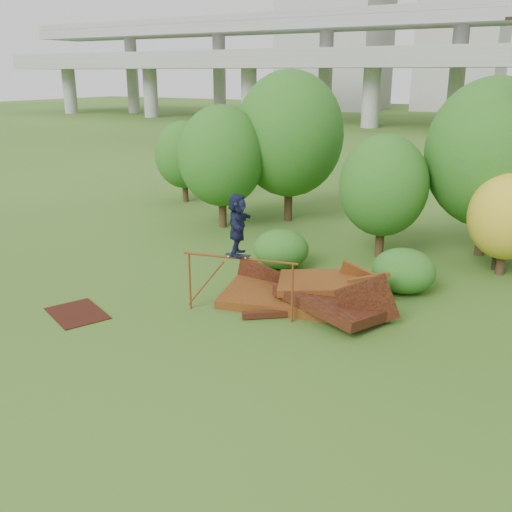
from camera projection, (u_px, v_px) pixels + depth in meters
The scene contains 16 objects.
ground at pixel (244, 338), 15.08m from camera, with size 240.00×240.00×0.00m, color #2D5116.
scrap_pile at pixel (306, 295), 17.10m from camera, with size 5.71×3.64×1.88m.
grind_rail at pixel (240, 272), 16.10m from camera, with size 3.33×0.81×1.77m.
skateboard at pixel (238, 255), 15.96m from camera, with size 0.74×0.34×0.07m.
skater at pixel (237, 225), 15.69m from camera, with size 1.61×0.51×1.74m, color #171A39.
flat_plate at pixel (77, 313), 16.60m from camera, with size 1.88×1.35×0.03m, color black.
tree_0 at pixel (222, 156), 24.99m from camera, with size 3.85×3.85×5.43m.
tree_1 at pixel (289, 134), 25.89m from camera, with size 4.94×4.94×6.88m.
tree_2 at pixel (383, 186), 20.98m from camera, with size 3.28×3.28×4.62m.
tree_3 at pixel (491, 154), 20.81m from camera, with size 4.78×4.78×6.63m.
tree_4 at pixel (507, 216), 19.21m from camera, with size 2.58×2.58×3.57m.
tree_6 at pixel (184, 155), 30.31m from camera, with size 3.09×3.09×4.32m.
shrub_left at pixel (281, 249), 20.35m from camera, with size 2.01×1.86×1.39m, color #1D4C14.
shrub_right at pixel (404, 271), 18.07m from camera, with size 2.01×1.84×1.42m, color #1D4C14.
building_left at pixel (336, 12), 106.02m from camera, with size 18.00×16.00×35.00m, color #9E9E99.
building_right at pixel (465, 30), 102.24m from camera, with size 14.00×14.00×28.00m, color #9E9E99.
Camera 1 is at (7.21, -11.64, 6.69)m, focal length 40.00 mm.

